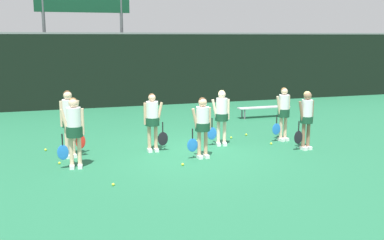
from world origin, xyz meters
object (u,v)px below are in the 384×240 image
Objects in this scene: player_4 at (153,118)px; player_0 at (74,127)px; tennis_ball_5 at (59,163)px; tennis_ball_7 at (46,150)px; tennis_ball_1 at (271,144)px; tennis_ball_3 at (246,135)px; scoreboard at (83,6)px; player_1 at (202,122)px; player_2 at (307,115)px; bench_courtside at (264,108)px; tennis_ball_4 at (197,141)px; player_6 at (284,110)px; tennis_ball_6 at (231,138)px; player_5 at (221,113)px; tennis_ball_2 at (113,184)px; player_3 at (69,118)px; tennis_ball_0 at (183,164)px.

player_0 is at bearing -153.62° from player_4.
tennis_ball_5 is 0.95× the size of tennis_ball_7.
tennis_ball_3 is (-0.20, 1.35, 0.00)m from tennis_ball_1.
scoreboard reaches higher than player_4.
player_1 reaches higher than tennis_ball_3.
player_2 is (3.11, -0.02, 0.03)m from player_1.
tennis_ball_4 is (-3.85, -3.19, -0.34)m from bench_courtside.
player_2 reaches higher than player_6.
tennis_ball_7 is (-6.23, -0.09, -0.00)m from tennis_ball_3.
player_1 is 23.51× the size of tennis_ball_7.
player_2 is at bearing -16.15° from tennis_ball_7.
tennis_ball_1 reaches higher than tennis_ball_6.
scoreboard is 10.33m from player_5.
player_2 is 1.02× the size of player_5.
tennis_ball_4 is at bearing 139.98° from player_2.
tennis_ball_4 is (-1.80, -0.37, -0.00)m from tennis_ball_3.
scoreboard is 11.13m from player_1.
player_6 is 7.13m from tennis_ball_7.
tennis_ball_2 is at bearing -131.82° from player_5.
scoreboard is 85.01× the size of tennis_ball_1.
tennis_ball_3 is (-2.04, -2.83, -0.34)m from bench_courtside.
player_0 is at bearing -147.56° from bench_courtside.
player_5 is 23.88× the size of tennis_ball_7.
scoreboard is 9.36m from bench_courtside.
tennis_ball_3 reaches higher than tennis_ball_6.
player_2 is 1.02× the size of player_4.
tennis_ball_6 is (3.77, -8.45, -4.48)m from scoreboard.
tennis_ball_4 is (3.78, 0.63, -1.04)m from player_3.
player_1 is 0.98× the size of player_5.
player_6 reaches higher than tennis_ball_4.
tennis_ball_4 is 0.99× the size of tennis_ball_5.
player_5 is 25.27× the size of tennis_ball_5.
tennis_ball_2 is 2.34m from tennis_ball_5.
bench_courtside is at bearing 48.92° from tennis_ball_6.
player_0 is at bearing -155.49° from tennis_ball_4.
scoreboard is at bearing 87.95° from tennis_ball_2.
player_0 reaches higher than tennis_ball_7.
tennis_ball_7 is at bearing 161.87° from player_6.
player_4 is at bearing 103.49° from tennis_ball_0.
player_4 is at bearing -83.51° from scoreboard.
tennis_ball_7 is (-0.72, 1.97, -1.01)m from player_0.
tennis_ball_1 is 1.04× the size of tennis_ball_2.
player_4 is 1.00× the size of player_5.
player_3 is 3.29m from tennis_ball_0.
player_0 is 25.27× the size of tennis_ball_7.
player_1 is at bearing -27.92° from player_3.
tennis_ball_0 is at bearing -82.45° from scoreboard.
tennis_ball_1 is 1.04× the size of tennis_ball_6.
player_1 is 4.57m from tennis_ball_7.
scoreboard is at bearing 88.65° from player_0.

